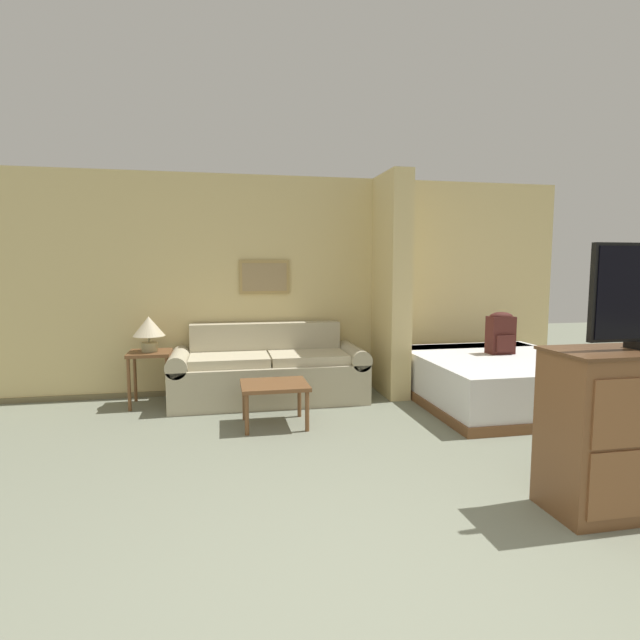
% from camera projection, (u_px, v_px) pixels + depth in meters
% --- Properties ---
extents(ground_plane, '(20.00, 20.00, 0.00)m').
position_uv_depth(ground_plane, '(400.00, 636.00, 2.07)').
color(ground_plane, gray).
extents(wall_back, '(7.38, 0.16, 2.60)m').
position_uv_depth(wall_back, '(279.00, 285.00, 6.09)').
color(wall_back, '#DBC484').
rests_on(wall_back, ground_plane).
extents(wall_partition_pillar, '(0.24, 0.78, 2.60)m').
position_uv_depth(wall_partition_pillar, '(391.00, 286.00, 5.91)').
color(wall_partition_pillar, '#DBC484').
rests_on(wall_partition_pillar, ground_plane).
extents(couch, '(2.19, 0.84, 0.86)m').
position_uv_depth(couch, '(269.00, 372.00, 5.69)').
color(couch, '#B7AD8E').
rests_on(couch, ground_plane).
extents(coffee_table, '(0.64, 0.54, 0.41)m').
position_uv_depth(coffee_table, '(274.00, 388.00, 4.77)').
color(coffee_table, brown).
rests_on(coffee_table, ground_plane).
extents(side_table, '(0.45, 0.45, 0.60)m').
position_uv_depth(side_table, '(150.00, 361.00, 5.46)').
color(side_table, brown).
rests_on(side_table, ground_plane).
extents(table_lamp, '(0.34, 0.34, 0.39)m').
position_uv_depth(table_lamp, '(149.00, 328.00, 5.42)').
color(table_lamp, tan).
rests_on(table_lamp, side_table).
extents(bed, '(1.82, 2.03, 0.53)m').
position_uv_depth(bed, '(498.00, 379.00, 5.58)').
color(bed, brown).
rests_on(bed, ground_plane).
extents(backpack, '(0.29, 0.21, 0.48)m').
position_uv_depth(backpack, '(501.00, 332.00, 5.69)').
color(backpack, '#471E19').
rests_on(backpack, bed).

